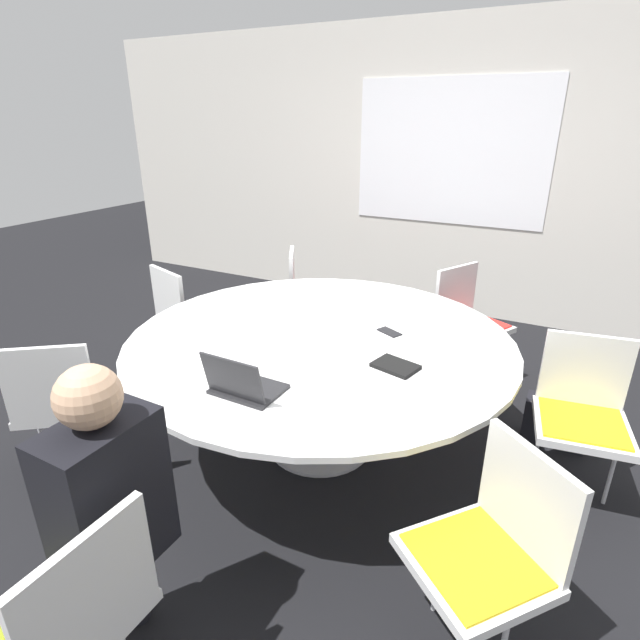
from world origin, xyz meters
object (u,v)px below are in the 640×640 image
chair_3 (467,315)px  cell_phone (389,332)px  chair_6 (62,397)px  chair_4 (308,292)px  chair_5 (186,311)px  spiral_notebook (395,366)px  chair_2 (583,407)px  chair_0 (70,613)px  person_0 (107,501)px  handbag (555,422)px  chair_1 (492,543)px  laptop (242,385)px

chair_3 → cell_phone: chair_3 is taller
chair_6 → chair_4: bearing=44.0°
chair_5 → chair_3: bearing=43.5°
chair_5 → spiral_notebook: bearing=2.2°
chair_6 → chair_2: bearing=-11.2°
chair_4 → chair_0: bearing=-14.0°
person_0 → handbag: size_ratio=3.35×
chair_3 → chair_4: bearing=-59.2°
chair_2 → person_0: size_ratio=0.71×
chair_1 → cell_phone: chair_1 is taller
cell_phone → spiral_notebook: bearing=-65.8°
chair_2 → person_0: (-1.40, -1.72, 0.20)m
chair_2 → chair_3: 1.27m
chair_3 → chair_4: (-1.30, -0.09, 0.00)m
chair_1 → chair_2: (0.25, 1.11, 0.00)m
chair_0 → spiral_notebook: size_ratio=3.56×
chair_6 → laptop: size_ratio=2.80×
chair_0 → chair_4: bearing=16.0°
chair_0 → chair_4: (-0.77, 2.87, 0.00)m
chair_2 → chair_1: bearing=68.6°
chair_2 → cell_phone: 1.06m
chair_0 → chair_1: bearing=-50.5°
chair_1 → chair_2: size_ratio=1.00×
spiral_notebook → laptop: bearing=-132.7°
handbag → chair_5: bearing=-173.1°
chair_6 → person_0: person_0 is taller
chair_1 → handbag: 1.58m
chair_2 → chair_5: (-2.70, 0.10, 0.00)m
chair_2 → handbag: chair_2 is taller
chair_1 → handbag: chair_1 is taller
handbag → person_0: bearing=-121.4°
chair_1 → cell_phone: size_ratio=5.46×
chair_0 → cell_phone: chair_0 is taller
chair_4 → person_0: 2.72m
chair_0 → person_0: 0.32m
chair_4 → chair_5: bearing=-65.9°
chair_4 → person_0: size_ratio=0.71×
person_0 → cell_phone: bearing=-11.4°
chair_1 → laptop: 1.16m
laptop → spiral_notebook: bearing=-131.7°
chair_5 → chair_6: bearing=-59.7°
chair_5 → cell_phone: bearing=13.5°
chair_3 → chair_4: size_ratio=1.00×
chair_0 → spiral_notebook: 1.61m
chair_2 → chair_6: 2.69m
chair_1 → chair_2: bearing=-63.0°
chair_1 → chair_4: (-1.84, 2.02, 0.00)m
chair_1 → chair_6: 2.18m
chair_5 → chair_4: bearing=71.5°
cell_phone → handbag: cell_phone is taller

